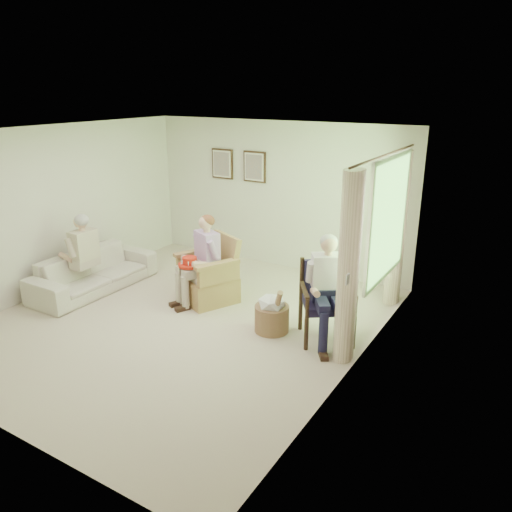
# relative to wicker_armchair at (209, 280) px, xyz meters

# --- Properties ---
(floor) EXTENTS (5.50, 5.50, 0.00)m
(floor) POSITION_rel_wicker_armchair_xyz_m (0.11, -0.80, -0.32)
(floor) COLOR beige
(floor) RESTS_ON ground
(back_wall) EXTENTS (5.00, 0.04, 2.60)m
(back_wall) POSITION_rel_wicker_armchair_xyz_m (0.11, 1.95, 0.98)
(back_wall) COLOR silver
(back_wall) RESTS_ON ground
(left_wall) EXTENTS (0.04, 5.50, 2.60)m
(left_wall) POSITION_rel_wicker_armchair_xyz_m (-2.39, -0.80, 0.98)
(left_wall) COLOR silver
(left_wall) RESTS_ON ground
(right_wall) EXTENTS (0.04, 5.50, 2.60)m
(right_wall) POSITION_rel_wicker_armchair_xyz_m (2.61, -0.80, 0.98)
(right_wall) COLOR silver
(right_wall) RESTS_ON ground
(ceiling) EXTENTS (5.00, 5.50, 0.02)m
(ceiling) POSITION_rel_wicker_armchair_xyz_m (0.11, -0.80, 2.28)
(ceiling) COLOR white
(ceiling) RESTS_ON back_wall
(window) EXTENTS (0.13, 2.50, 1.63)m
(window) POSITION_rel_wicker_armchair_xyz_m (2.57, 0.40, 1.27)
(window) COLOR #2D6B23
(window) RESTS_ON right_wall
(curtain_left) EXTENTS (0.34, 0.34, 2.30)m
(curtain_left) POSITION_rel_wicker_armchair_xyz_m (2.44, -0.58, 0.83)
(curtain_left) COLOR #FDE8C6
(curtain_left) RESTS_ON ground
(curtain_right) EXTENTS (0.34, 0.34, 2.30)m
(curtain_right) POSITION_rel_wicker_armchair_xyz_m (2.44, 1.38, 0.83)
(curtain_right) COLOR #FDE8C6
(curtain_right) RESTS_ON ground
(framed_print_left) EXTENTS (0.45, 0.05, 0.55)m
(framed_print_left) POSITION_rel_wicker_armchair_xyz_m (-1.04, 1.91, 1.46)
(framed_print_left) COLOR #382114
(framed_print_left) RESTS_ON back_wall
(framed_print_right) EXTENTS (0.45, 0.05, 0.55)m
(framed_print_right) POSITION_rel_wicker_armchair_xyz_m (-0.34, 1.91, 1.46)
(framed_print_right) COLOR #382114
(framed_print_right) RESTS_ON back_wall
(wicker_armchair) EXTENTS (0.79, 0.78, 1.00)m
(wicker_armchair) POSITION_rel_wicker_armchair_xyz_m (0.00, 0.00, 0.00)
(wicker_armchair) COLOR #B07E53
(wicker_armchair) RESTS_ON ground
(wood_armchair) EXTENTS (0.65, 0.61, 1.01)m
(wood_armchair) POSITION_rel_wicker_armchair_xyz_m (2.06, -0.16, 0.23)
(wood_armchair) COLOR black
(wood_armchair) RESTS_ON ground
(sofa) EXTENTS (2.10, 0.82, 0.61)m
(sofa) POSITION_rel_wicker_armchair_xyz_m (-1.84, -0.64, -0.01)
(sofa) COLOR silver
(sofa) RESTS_ON ground
(person_wicker) EXTENTS (0.40, 0.62, 1.33)m
(person_wicker) POSITION_rel_wicker_armchair_xyz_m (-0.00, -0.13, 0.46)
(person_wicker) COLOR #BFB29A
(person_wicker) RESTS_ON ground
(person_dark) EXTENTS (0.40, 0.62, 1.38)m
(person_dark) POSITION_rel_wicker_armchair_xyz_m (2.06, -0.32, 0.50)
(person_dark) COLOR #1B1A39
(person_dark) RESTS_ON ground
(person_sofa) EXTENTS (0.42, 0.62, 1.27)m
(person_sofa) POSITION_rel_wicker_armchair_xyz_m (-1.84, -0.85, 0.41)
(person_sofa) COLOR #C2B29C
(person_sofa) RESTS_ON ground
(red_hat) EXTENTS (0.34, 0.34, 0.14)m
(red_hat) POSITION_rel_wicker_armchair_xyz_m (-0.11, -0.32, 0.36)
(red_hat) COLOR red
(red_hat) RESTS_ON person_wicker
(hatbox) EXTENTS (0.62, 0.62, 0.69)m
(hatbox) POSITION_rel_wicker_armchair_xyz_m (1.35, -0.42, -0.05)
(hatbox) COLOR tan
(hatbox) RESTS_ON ground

